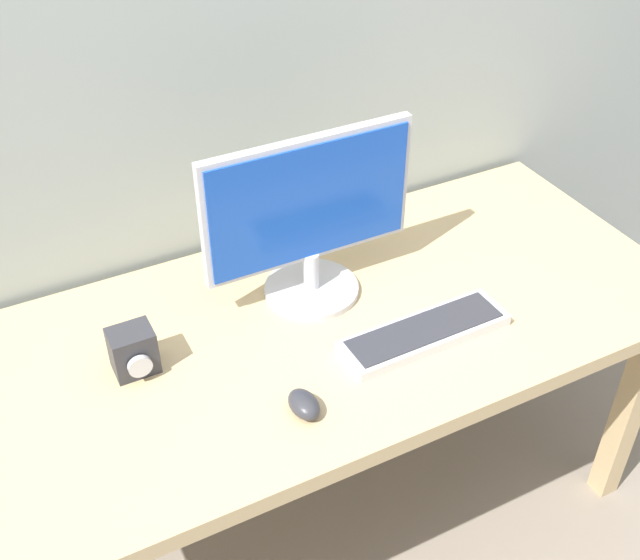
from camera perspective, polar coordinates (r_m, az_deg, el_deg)
name	(u,v)px	position (r m, az deg, el deg)	size (l,w,h in m)	color
ground_plane	(315,517)	(2.29, -0.33, -16.71)	(6.00, 6.00, 0.00)	gray
desk	(315,348)	(1.81, -0.40, -4.94)	(1.73, 0.75, 0.71)	tan
monitor	(309,216)	(1.73, -0.78, 4.61)	(0.49, 0.22, 0.39)	silver
keyboard_primary	(424,333)	(1.73, 7.52, -3.81)	(0.39, 0.12, 0.03)	silver
mouse	(304,404)	(1.56, -1.16, -8.94)	(0.05, 0.08, 0.04)	#333338
audio_controller	(133,351)	(1.66, -13.30, -5.01)	(0.09, 0.08, 0.10)	#333338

